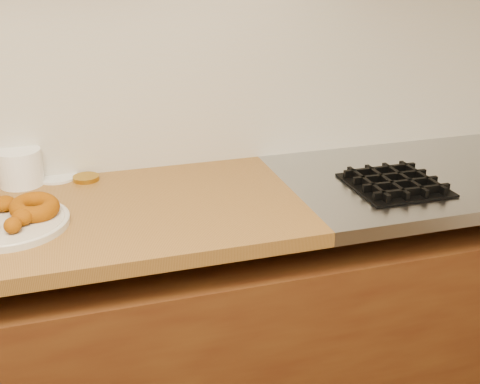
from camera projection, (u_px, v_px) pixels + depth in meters
name	position (u px, v px, depth m)	size (l,w,h in m)	color
wall_back	(92.00, 23.00, 1.72)	(4.00, 0.02, 2.70)	tan
base_cabinet	(130.00, 363.00, 1.82)	(3.60, 0.60, 0.77)	#573013
stovetop	(477.00, 171.00, 1.94)	(1.30, 0.62, 0.04)	#9EA0A5
backsplash	(97.00, 76.00, 1.77)	(3.60, 0.02, 0.60)	#BBB7A9
donut_plate	(10.00, 224.00, 1.51)	(0.29, 0.29, 0.02)	beige
ring_donut	(34.00, 207.00, 1.53)	(0.13, 0.13, 0.04)	#974F00
plastic_tub	(20.00, 167.00, 1.76)	(0.13, 0.13, 0.11)	white
tub_lid	(57.00, 177.00, 1.83)	(0.12, 0.12, 0.01)	silver
brass_jar_lid	(86.00, 178.00, 1.81)	(0.08, 0.08, 0.01)	#AD7F20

